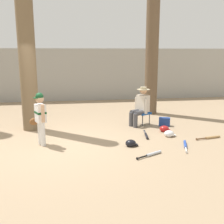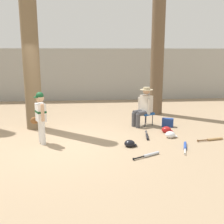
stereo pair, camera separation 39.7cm
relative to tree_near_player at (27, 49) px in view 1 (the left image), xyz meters
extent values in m
plane|color=#9E8466|center=(0.87, -1.58, -2.34)|extent=(60.00, 60.00, 0.00)
cube|color=#9E9E99|center=(0.87, 4.97, -1.13)|extent=(18.00, 0.36, 2.42)
cylinder|color=brown|center=(0.00, 0.00, 0.23)|extent=(0.48, 0.48, 5.13)
cone|color=brown|center=(0.00, 0.00, -2.34)|extent=(0.63, 0.63, 0.29)
cylinder|color=brown|center=(4.12, 1.61, 0.51)|extent=(0.47, 0.47, 5.69)
cone|color=brown|center=(4.12, 1.61, -2.34)|extent=(0.62, 0.62, 0.28)
cylinder|color=white|center=(0.48, -1.57, -2.05)|extent=(0.12, 0.12, 0.58)
cylinder|color=white|center=(0.41, -1.40, -2.05)|extent=(0.12, 0.12, 0.58)
cube|color=white|center=(0.45, -1.49, -1.54)|extent=(0.31, 0.36, 0.44)
cube|color=#144723|center=(0.45, -1.49, -1.52)|extent=(0.32, 0.37, 0.05)
sphere|color=tan|center=(0.45, -1.49, -1.19)|extent=(0.20, 0.20, 0.20)
sphere|color=#144723|center=(0.45, -1.49, -1.13)|extent=(0.19, 0.19, 0.19)
cube|color=#144723|center=(0.36, -1.52, -1.15)|extent=(0.15, 0.17, 0.02)
cylinder|color=tan|center=(0.53, -1.71, -1.50)|extent=(0.11, 0.11, 0.42)
cylinder|color=tan|center=(0.32, -1.31, -1.62)|extent=(0.11, 0.11, 0.40)
ellipsoid|color=brown|center=(0.26, -1.32, -1.78)|extent=(0.25, 0.20, 0.18)
cube|color=#194C9E|center=(3.40, 0.02, -1.96)|extent=(0.54, 0.54, 0.06)
cylinder|color=#333338|center=(3.35, -0.18, -2.15)|extent=(0.02, 0.02, 0.38)
cylinder|color=#333338|center=(3.20, 0.08, -2.15)|extent=(0.02, 0.02, 0.38)
cylinder|color=#333338|center=(3.61, -0.04, -2.15)|extent=(0.02, 0.02, 0.38)
cylinder|color=#333338|center=(3.46, 0.22, -2.15)|extent=(0.02, 0.02, 0.38)
cylinder|color=#47474C|center=(3.10, -0.26, -2.12)|extent=(0.13, 0.13, 0.43)
cylinder|color=#47474C|center=(3.01, -0.09, -2.12)|extent=(0.13, 0.13, 0.43)
cylinder|color=#47474C|center=(3.28, -0.17, -1.91)|extent=(0.42, 0.33, 0.15)
cylinder|color=#47474C|center=(3.18, 0.01, -1.91)|extent=(0.42, 0.33, 0.15)
cube|color=beige|center=(3.40, 0.02, -1.65)|extent=(0.39, 0.43, 0.52)
cylinder|color=beige|center=(3.44, -0.21, -1.71)|extent=(0.12, 0.12, 0.46)
cylinder|color=beige|center=(3.23, 0.17, -1.71)|extent=(0.12, 0.12, 0.46)
sphere|color=tan|center=(3.40, 0.02, -1.25)|extent=(0.22, 0.22, 0.22)
cylinder|color=tan|center=(3.40, 0.02, -1.22)|extent=(0.40, 0.40, 0.02)
cylinder|color=tan|center=(3.40, 0.02, -1.18)|extent=(0.20, 0.20, 0.09)
cube|color=navy|center=(4.04, -0.21, -2.21)|extent=(0.38, 0.29, 0.26)
cylinder|color=tan|center=(4.89, -1.63, -2.31)|extent=(0.44, 0.15, 0.07)
cylinder|color=brown|center=(4.53, -1.70, -2.31)|extent=(0.29, 0.09, 0.03)
cylinder|color=brown|center=(4.39, -1.73, -2.31)|extent=(0.03, 0.06, 0.06)
cylinder|color=#2347AD|center=(3.93, -2.07, -2.31)|extent=(0.22, 0.47, 0.07)
cylinder|color=silver|center=(3.80, -2.45, -2.31)|extent=(0.14, 0.31, 0.03)
cylinder|color=silver|center=(3.74, -2.60, -2.31)|extent=(0.06, 0.03, 0.06)
cylinder|color=black|center=(3.17, -1.28, -2.31)|extent=(0.13, 0.44, 0.07)
cylinder|color=#4C4C51|center=(3.23, -0.92, -2.31)|extent=(0.07, 0.29, 0.03)
cylinder|color=#4C4C51|center=(3.25, -0.78, -2.31)|extent=(0.06, 0.02, 0.06)
cylinder|color=#B7BCC6|center=(2.98, -2.56, -2.31)|extent=(0.41, 0.26, 0.07)
cylinder|color=black|center=(2.67, -2.73, -2.31)|extent=(0.26, 0.16, 0.03)
cylinder|color=black|center=(2.55, -2.80, -2.31)|extent=(0.04, 0.06, 0.06)
ellipsoid|color=#A81919|center=(3.83, -0.82, -2.26)|extent=(0.27, 0.25, 0.19)
cube|color=#A81919|center=(3.96, -0.82, -2.30)|extent=(0.11, 0.14, 0.02)
ellipsoid|color=silver|center=(3.80, -1.30, -2.26)|extent=(0.27, 0.25, 0.18)
cube|color=silver|center=(3.92, -1.30, -2.30)|extent=(0.11, 0.13, 0.02)
ellipsoid|color=black|center=(2.60, -1.92, -2.26)|extent=(0.26, 0.24, 0.18)
cube|color=black|center=(2.72, -1.92, -2.30)|extent=(0.11, 0.13, 0.02)
camera|label=1|loc=(1.21, -8.11, -0.10)|focal=43.76mm
camera|label=2|loc=(1.61, -8.15, -0.10)|focal=43.76mm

